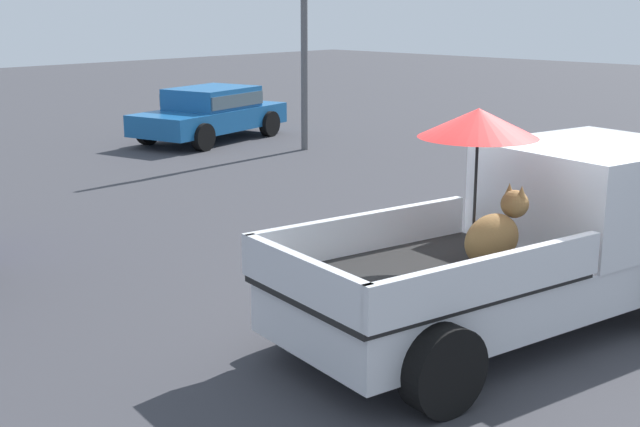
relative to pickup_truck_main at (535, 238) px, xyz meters
The scene contains 3 objects.
ground_plane 1.08m from the pickup_truck_main, 168.81° to the left, with size 80.00×80.00×0.00m, color #38383D.
pickup_truck_main is the anchor object (origin of this frame).
parked_sedan_near 13.78m from the pickup_truck_main, 65.55° to the left, with size 4.57×2.64×1.33m.
Camera 1 is at (-7.39, -4.51, 3.40)m, focal length 47.91 mm.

